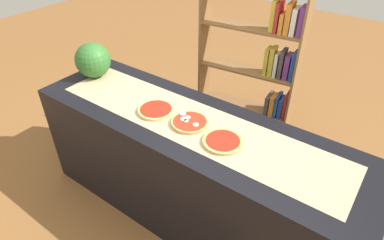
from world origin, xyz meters
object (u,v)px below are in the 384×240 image
Objects in this scene: pizza_plain_2 at (223,141)px; watermelon at (93,60)px; pizza_mozzarella_1 at (190,122)px; bookshelf at (261,75)px; pizza_plain_0 at (156,110)px.

pizza_plain_2 is 0.89× the size of watermelon.
pizza_mozzarella_1 is 0.15× the size of bookshelf.
pizza_plain_2 is at bearing -7.89° from pizza_mozzarella_1.
watermelon is 1.49m from bookshelf.
watermelon is at bearing 174.45° from pizza_plain_2.
bookshelf is at bearing 104.29° from pizza_plain_2.
bookshelf is (1.04, 1.04, -0.26)m from watermelon.
pizza_plain_0 is 1.02× the size of pizza_mozzarella_1.
watermelon reaches higher than pizza_mozzarella_1.
pizza_mozzarella_1 is at bearing 172.11° from pizza_plain_2.
pizza_mozzarella_1 is 1.06m from watermelon.
pizza_plain_2 is at bearing -2.04° from pizza_plain_0.
pizza_plain_0 is at bearing 177.96° from pizza_plain_2.
pizza_plain_0 is 0.89× the size of watermelon.
watermelon is 0.18× the size of bookshelf.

